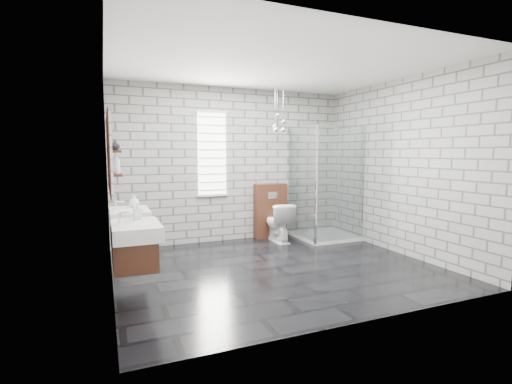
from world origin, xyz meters
TOP-DOWN VIEW (x-y plane):
  - floor at (0.00, 0.00)m, footprint 4.20×3.60m
  - ceiling at (0.00, 0.00)m, footprint 4.20×3.60m
  - wall_back at (0.00, 1.81)m, footprint 4.20×0.02m
  - wall_front at (0.00, -1.81)m, footprint 4.20×0.02m
  - wall_left at (-2.11, 0.00)m, footprint 0.02×3.60m
  - wall_right at (2.11, 0.00)m, footprint 0.02×3.60m
  - vanity_left at (-1.91, -0.56)m, footprint 0.47×0.70m
  - vanity_right at (-1.91, 0.45)m, footprint 0.47×0.70m
  - shelf_lower at (-2.03, -0.05)m, footprint 0.14×0.30m
  - shelf_upper at (-2.03, -0.05)m, footprint 0.14×0.30m
  - window at (-0.40, 1.78)m, footprint 0.56×0.05m
  - cistern_panel at (0.68, 1.70)m, footprint 0.60×0.20m
  - flush_plate at (0.68, 1.60)m, footprint 0.18×0.01m
  - shower_enclosure at (1.50, 1.18)m, footprint 1.00×1.00m
  - pendant_cluster at (0.68, 1.37)m, footprint 0.30×0.23m
  - toilet at (0.68, 1.37)m, footprint 0.40×0.68m
  - soap_bottle_a at (-1.83, -0.34)m, footprint 0.10×0.10m
  - soap_bottle_b at (-1.79, 0.64)m, footprint 0.14×0.14m
  - soap_bottle_c at (-2.02, -0.12)m, footprint 0.11×0.11m
  - vase at (-2.02, 0.04)m, footprint 0.12×0.12m

SIDE VIEW (x-z plane):
  - floor at x=0.00m, z-range -0.02..0.00m
  - toilet at x=0.68m, z-range 0.00..0.69m
  - cistern_panel at x=0.68m, z-range 0.00..1.00m
  - shower_enclosure at x=1.50m, z-range -0.51..1.52m
  - vanity_left at x=-1.91m, z-range -0.03..1.54m
  - vanity_right at x=-1.91m, z-range -0.03..1.54m
  - flush_plate at x=0.68m, z-range 0.74..0.86m
  - soap_bottle_b at x=-1.79m, z-range 0.85..1.01m
  - soap_bottle_a at x=-1.83m, z-range 0.85..1.03m
  - shelf_lower at x=-2.03m, z-range 1.31..1.33m
  - wall_back at x=0.00m, z-range 0.00..2.70m
  - wall_front at x=0.00m, z-range 0.00..2.70m
  - wall_left at x=-2.11m, z-range 0.00..2.70m
  - wall_right at x=2.11m, z-range 0.00..2.70m
  - soap_bottle_c at x=-2.02m, z-range 1.33..1.57m
  - window at x=-0.40m, z-range 0.81..2.29m
  - shelf_upper at x=-2.03m, z-range 1.57..1.59m
  - vase at x=-2.02m, z-range 1.59..1.71m
  - pendant_cluster at x=0.68m, z-range 1.67..2.46m
  - ceiling at x=0.00m, z-range 2.70..2.72m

